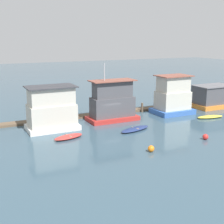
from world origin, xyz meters
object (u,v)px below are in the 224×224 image
(houseboat_red, at_px, (112,103))
(mooring_post_far_left, at_px, (142,108))
(houseboat_orange, at_px, (212,97))
(buoy_orange, at_px, (151,149))
(houseboat_blue, at_px, (173,97))
(dinghy_yellow, at_px, (210,117))
(dinghy_red, at_px, (68,137))
(houseboat_white, at_px, (52,109))
(buoy_red, at_px, (205,137))
(dinghy_navy, at_px, (135,129))

(houseboat_red, relative_size, mooring_post_far_left, 5.50)
(houseboat_orange, distance_m, buoy_orange, 22.98)
(houseboat_orange, height_order, mooring_post_far_left, houseboat_orange)
(houseboat_red, height_order, houseboat_orange, houseboat_red)
(houseboat_blue, bearing_deg, mooring_post_far_left, 144.36)
(dinghy_yellow, distance_m, mooring_post_far_left, 9.53)
(houseboat_red, distance_m, buoy_orange, 12.42)
(houseboat_orange, bearing_deg, dinghy_red, -168.20)
(houseboat_white, height_order, houseboat_blue, houseboat_blue)
(dinghy_yellow, xyz_separation_m, buoy_orange, (-14.17, -7.34, 0.14))
(houseboat_orange, relative_size, dinghy_yellow, 1.57)
(buoy_orange, distance_m, buoy_red, 7.22)
(houseboat_orange, xyz_separation_m, buoy_orange, (-19.24, -12.49, -1.33))
(buoy_orange, bearing_deg, mooring_post_far_left, 61.80)
(houseboat_blue, xyz_separation_m, dinghy_navy, (-9.05, -5.08, -2.25))
(houseboat_red, relative_size, houseboat_blue, 1.38)
(dinghy_yellow, bearing_deg, buoy_red, -135.80)
(dinghy_yellow, relative_size, mooring_post_far_left, 2.89)
(houseboat_white, height_order, dinghy_navy, houseboat_white)
(buoy_orange, height_order, buoy_red, buoy_orange)
(buoy_orange, bearing_deg, houseboat_blue, 46.56)
(houseboat_red, bearing_deg, dinghy_navy, -86.89)
(houseboat_white, relative_size, dinghy_red, 1.65)
(houseboat_white, xyz_separation_m, houseboat_red, (8.24, 0.70, -0.12))
(mooring_post_far_left, relative_size, buoy_orange, 2.16)
(dinghy_navy, distance_m, mooring_post_far_left, 9.41)
(houseboat_red, relative_size, houseboat_orange, 1.21)
(houseboat_blue, relative_size, buoy_red, 8.78)
(houseboat_white, height_order, dinghy_yellow, houseboat_white)
(houseboat_red, height_order, buoy_orange, houseboat_red)
(dinghy_yellow, bearing_deg, houseboat_orange, 45.41)
(mooring_post_far_left, distance_m, buoy_orange, 16.22)
(dinghy_navy, xyz_separation_m, dinghy_yellow, (12.06, 0.63, -0.01))
(houseboat_white, relative_size, houseboat_orange, 0.96)
(buoy_orange, relative_size, buoy_red, 1.02)
(houseboat_blue, xyz_separation_m, mooring_post_far_left, (-3.49, 2.51, -1.75))
(mooring_post_far_left, relative_size, buoy_red, 2.20)
(houseboat_orange, distance_m, dinghy_yellow, 7.38)
(dinghy_red, bearing_deg, houseboat_orange, 11.80)
(houseboat_blue, xyz_separation_m, buoy_red, (-3.96, -11.22, -2.12))
(dinghy_red, bearing_deg, houseboat_white, 98.29)
(houseboat_white, distance_m, buoy_red, 17.55)
(mooring_post_far_left, xyz_separation_m, buoy_red, (-0.46, -13.73, -0.37))
(houseboat_orange, height_order, buoy_orange, houseboat_orange)
(dinghy_navy, distance_m, buoy_orange, 7.03)
(dinghy_red, relative_size, dinghy_yellow, 0.91)
(houseboat_red, relative_size, buoy_orange, 11.90)
(dinghy_navy, relative_size, buoy_red, 7.07)
(houseboat_white, height_order, houseboat_orange, houseboat_white)
(buoy_red, bearing_deg, houseboat_red, 114.97)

